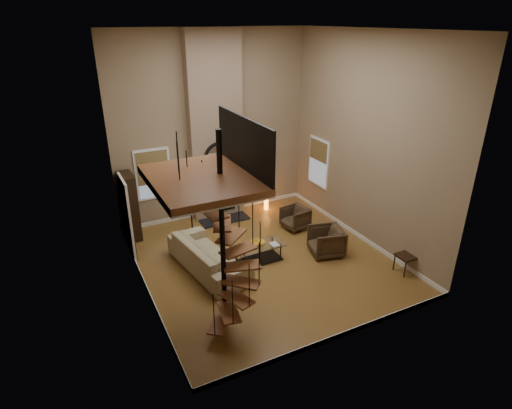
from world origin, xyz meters
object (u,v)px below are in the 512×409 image
armchair_far (329,241)px  coffee_table (259,251)px  sofa (207,255)px  accent_lamp (266,202)px  armchair_near (297,217)px  side_chair (410,252)px  hutch (129,206)px  floor_lamp (190,191)px

armchair_far → coffee_table: size_ratio=0.64×
armchair_far → coffee_table: bearing=-89.8°
sofa → accent_lamp: (2.95, 2.49, -0.15)m
armchair_near → side_chair: side_chair is taller
armchair_far → accent_lamp: 3.19m
armchair_near → accent_lamp: 1.59m
sofa → side_chair: (4.36, -2.27, 0.13)m
armchair_near → hutch: bearing=-118.2°
armchair_far → accent_lamp: armchair_far is taller
floor_lamp → side_chair: size_ratio=1.80×
armchair_near → sofa: bearing=-81.9°
accent_lamp → armchair_far: bearing=-86.6°
sofa → accent_lamp: size_ratio=5.34×
hutch → side_chair: hutch is taller
armchair_near → armchair_far: size_ratio=0.84×
accent_lamp → side_chair: (1.42, -4.76, 0.28)m
hutch → side_chair: bearing=-40.3°
armchair_far → accent_lamp: (-0.19, 3.18, -0.10)m
hutch → armchair_far: (4.45, -3.24, -0.60)m
armchair_near → floor_lamp: size_ratio=0.41×
sofa → armchair_near: 3.27m
hutch → armchair_far: hutch is taller
accent_lamp → side_chair: size_ratio=0.51×
coffee_table → floor_lamp: bearing=119.6°
hutch → armchair_far: bearing=-36.0°
coffee_table → accent_lamp: accent_lamp is taller
armchair_near → armchair_far: bearing=-8.2°
sofa → armchair_far: sofa is taller
armchair_near → coffee_table: armchair_near is taller
coffee_table → floor_lamp: floor_lamp is taller
armchair_far → sofa: bearing=-87.8°
armchair_far → coffee_table: 1.89m
armchair_near → side_chair: (1.23, -3.18, 0.17)m
sofa → floor_lamp: size_ratio=1.51×
armchair_near → side_chair: size_ratio=0.74×
coffee_table → floor_lamp: 2.51m
armchair_far → side_chair: size_ratio=0.88×
hutch → armchair_near: hutch is taller
armchair_far → side_chair: bearing=52.7°
sofa → coffee_table: (1.30, -0.22, -0.11)m
sofa → coffee_table: bearing=-108.6°
hutch → side_chair: 7.46m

